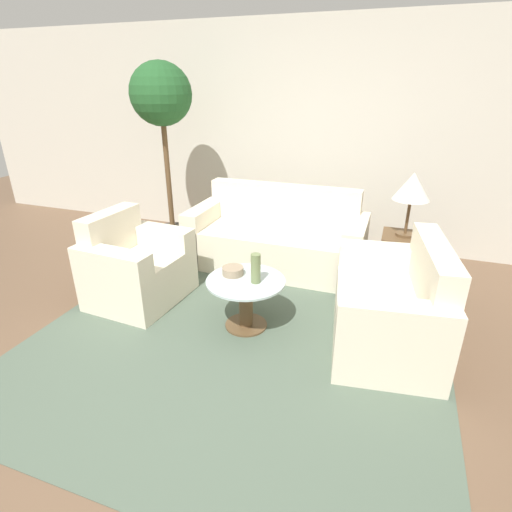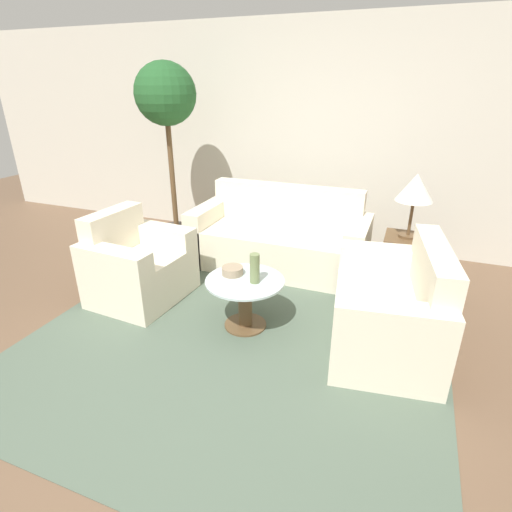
{
  "view_description": "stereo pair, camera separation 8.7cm",
  "coord_description": "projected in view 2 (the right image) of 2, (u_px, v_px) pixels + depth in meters",
  "views": [
    {
      "loc": [
        1.14,
        -1.9,
        1.92
      ],
      "look_at": [
        0.09,
        1.04,
        0.55
      ],
      "focal_mm": 28.0,
      "sensor_mm": 36.0,
      "label": 1
    },
    {
      "loc": [
        1.22,
        -1.87,
        1.92
      ],
      "look_at": [
        0.09,
        1.04,
        0.55
      ],
      "focal_mm": 28.0,
      "sensor_mm": 36.0,
      "label": 2
    }
  ],
  "objects": [
    {
      "name": "ground_plane",
      "position": [
        190.0,
        382.0,
        2.77
      ],
      "size": [
        14.0,
        14.0,
        0.0
      ],
      "primitive_type": "plane",
      "color": "brown"
    },
    {
      "name": "wall_back",
      "position": [
        308.0,
        137.0,
        4.81
      ],
      "size": [
        10.0,
        0.06,
        2.6
      ],
      "color": "beige",
      "rests_on": "ground_plane"
    },
    {
      "name": "vase",
      "position": [
        255.0,
        268.0,
        3.16
      ],
      "size": [
        0.08,
        0.08,
        0.25
      ],
      "color": "#6B7A4C",
      "rests_on": "coffee_table"
    },
    {
      "name": "loveseat",
      "position": [
        394.0,
        312.0,
        3.07
      ],
      "size": [
        0.92,
        1.3,
        0.85
      ],
      "rotation": [
        0.0,
        0.0,
        -1.43
      ],
      "color": "beige",
      "rests_on": "ground_plane"
    },
    {
      "name": "armchair",
      "position": [
        136.0,
        268.0,
        3.78
      ],
      "size": [
        0.79,
        0.91,
        0.83
      ],
      "rotation": [
        0.0,
        0.0,
        1.5
      ],
      "color": "beige",
      "rests_on": "ground_plane"
    },
    {
      "name": "bowl",
      "position": [
        232.0,
        271.0,
        3.32
      ],
      "size": [
        0.18,
        0.18,
        0.07
      ],
      "color": "gray",
      "rests_on": "coffee_table"
    },
    {
      "name": "side_table",
      "position": [
        404.0,
        262.0,
        3.98
      ],
      "size": [
        0.42,
        0.42,
        0.53
      ],
      "color": "brown",
      "rests_on": "ground_plane"
    },
    {
      "name": "potted_plant",
      "position": [
        167.0,
        109.0,
        4.39
      ],
      "size": [
        0.67,
        0.67,
        2.13
      ],
      "color": "#3D3833",
      "rests_on": "ground_plane"
    },
    {
      "name": "table_lamp",
      "position": [
        415.0,
        189.0,
        3.69
      ],
      "size": [
        0.34,
        0.34,
        0.62
      ],
      "color": "brown",
      "rests_on": "side_table"
    },
    {
      "name": "sofa_main",
      "position": [
        280.0,
        241.0,
        4.44
      ],
      "size": [
        1.91,
        0.8,
        0.87
      ],
      "color": "beige",
      "rests_on": "ground_plane"
    },
    {
      "name": "coffee_table",
      "position": [
        245.0,
        297.0,
        3.31
      ],
      "size": [
        0.65,
        0.65,
        0.44
      ],
      "color": "brown",
      "rests_on": "ground_plane"
    },
    {
      "name": "rug",
      "position": [
        245.0,
        325.0,
        3.42
      ],
      "size": [
        3.22,
        3.43,
        0.01
      ],
      "color": "#4C5B4C",
      "rests_on": "ground_plane"
    }
  ]
}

